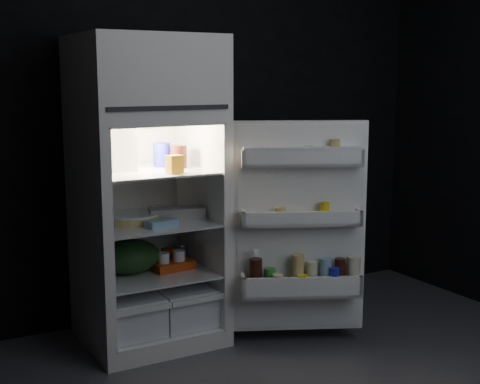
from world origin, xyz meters
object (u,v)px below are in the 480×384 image
fridge_door (301,231)px  egg_carton (177,214)px  refrigerator (145,181)px  yogurt_tray (173,266)px  milk_jug (123,149)px

fridge_door → egg_carton: (-0.57, 0.46, 0.08)m
refrigerator → egg_carton: 0.26m
refrigerator → yogurt_tray: size_ratio=7.37×
milk_jug → fridge_door: bearing=-21.7°
refrigerator → milk_jug: refrigerator is taller
egg_carton → milk_jug: bearing=178.6°
fridge_door → egg_carton: 0.73m
milk_jug → egg_carton: bearing=-4.9°
milk_jug → egg_carton: milk_jug is taller
fridge_door → yogurt_tray: (-0.60, 0.45, -0.23)m
fridge_door → yogurt_tray: fridge_door is taller
yogurt_tray → refrigerator: bearing=140.4°
refrigerator → yogurt_tray: (0.13, -0.09, -0.50)m
milk_jug → yogurt_tray: size_ratio=0.99×
milk_jug → egg_carton: (0.29, -0.08, -0.38)m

